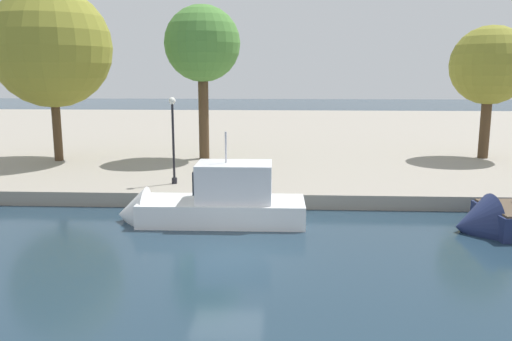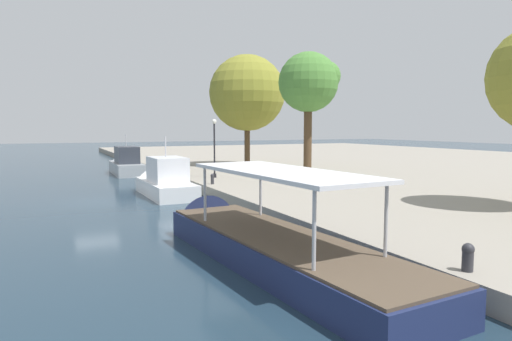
{
  "view_description": "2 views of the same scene",
  "coord_description": "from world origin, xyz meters",
  "px_view_note": "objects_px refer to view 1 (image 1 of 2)",
  "views": [
    {
      "loc": [
        1.88,
        -16.8,
        6.25
      ],
      "look_at": [
        0.54,
        9.18,
        1.34
      ],
      "focal_mm": 36.49,
      "sensor_mm": 36.0,
      "label": 1
    },
    {
      "loc": [
        28.44,
        -2.79,
        4.47
      ],
      "look_at": [
        4.27,
        8.58,
        1.91
      ],
      "focal_mm": 31.95,
      "sensor_mm": 36.0,
      "label": 2
    }
  ],
  "objects_px": {
    "motor_yacht_1": "(210,206)",
    "tree_1": "(493,64)",
    "lamp_post": "(173,136)",
    "tree_0": "(49,49)",
    "mooring_bollard_1": "(244,183)",
    "tree_2": "(202,45)"
  },
  "relations": [
    {
      "from": "motor_yacht_1",
      "to": "tree_1",
      "type": "relative_size",
      "value": 0.93
    },
    {
      "from": "lamp_post",
      "to": "tree_0",
      "type": "height_order",
      "value": "tree_0"
    },
    {
      "from": "mooring_bollard_1",
      "to": "lamp_post",
      "type": "xyz_separation_m",
      "value": [
        -3.66,
        1.49,
        2.07
      ]
    },
    {
      "from": "lamp_post",
      "to": "tree_2",
      "type": "distance_m",
      "value": 9.48
    },
    {
      "from": "lamp_post",
      "to": "tree_1",
      "type": "distance_m",
      "value": 21.27
    },
    {
      "from": "motor_yacht_1",
      "to": "tree_0",
      "type": "bearing_deg",
      "value": -44.7
    },
    {
      "from": "motor_yacht_1",
      "to": "tree_2",
      "type": "distance_m",
      "value": 14.72
    },
    {
      "from": "motor_yacht_1",
      "to": "lamp_post",
      "type": "distance_m",
      "value": 5.64
    },
    {
      "from": "tree_1",
      "to": "tree_2",
      "type": "height_order",
      "value": "tree_2"
    },
    {
      "from": "mooring_bollard_1",
      "to": "lamp_post",
      "type": "relative_size",
      "value": 0.16
    },
    {
      "from": "mooring_bollard_1",
      "to": "tree_1",
      "type": "distance_m",
      "value": 19.39
    },
    {
      "from": "mooring_bollard_1",
      "to": "tree_1",
      "type": "relative_size",
      "value": 0.08
    },
    {
      "from": "tree_0",
      "to": "mooring_bollard_1",
      "type": "bearing_deg",
      "value": -32.49
    },
    {
      "from": "lamp_post",
      "to": "tree_1",
      "type": "height_order",
      "value": "tree_1"
    },
    {
      "from": "lamp_post",
      "to": "tree_1",
      "type": "xyz_separation_m",
      "value": [
        18.89,
        9.06,
        3.68
      ]
    },
    {
      "from": "motor_yacht_1",
      "to": "tree_2",
      "type": "height_order",
      "value": "tree_2"
    },
    {
      "from": "lamp_post",
      "to": "tree_2",
      "type": "height_order",
      "value": "tree_2"
    },
    {
      "from": "tree_1",
      "to": "tree_2",
      "type": "relative_size",
      "value": 0.87
    },
    {
      "from": "lamp_post",
      "to": "tree_2",
      "type": "relative_size",
      "value": 0.45
    },
    {
      "from": "motor_yacht_1",
      "to": "tree_2",
      "type": "xyz_separation_m",
      "value": [
        -2.13,
        12.62,
        7.26
      ]
    },
    {
      "from": "motor_yacht_1",
      "to": "mooring_bollard_1",
      "type": "bearing_deg",
      "value": -113.16
    },
    {
      "from": "lamp_post",
      "to": "tree_0",
      "type": "bearing_deg",
      "value": 143.86
    }
  ]
}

